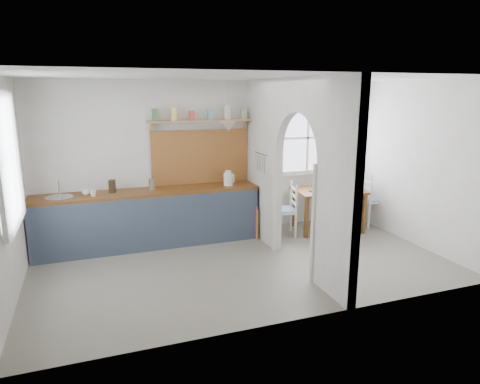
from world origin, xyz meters
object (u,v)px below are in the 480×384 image
object	(u,v)px
chair_right	(372,198)
vase	(326,183)
chair_left	(283,209)
dining_table	(328,210)
kettle	(228,178)

from	to	relation	value
chair_right	vase	distance (m)	0.97
chair_right	vase	size ratio (longest dim) A/B	5.62
vase	chair_left	bearing A→B (deg)	-169.89
dining_table	vase	xyz separation A→B (m)	(0.05, 0.17, 0.46)
chair_left	dining_table	bearing A→B (deg)	103.44
chair_left	vase	world-z (taller)	vase
chair_right	kettle	size ratio (longest dim) A/B	4.01
dining_table	chair_left	xyz separation A→B (m)	(-0.88, 0.01, 0.08)
chair_left	chair_right	xyz separation A→B (m)	(1.83, 0.00, 0.04)
vase	dining_table	bearing A→B (deg)	-105.32
chair_left	chair_right	distance (m)	1.83
dining_table	chair_right	world-z (taller)	chair_right
kettle	vase	size ratio (longest dim) A/B	1.40
dining_table	vase	size ratio (longest dim) A/B	6.73
dining_table	kettle	size ratio (longest dim) A/B	4.80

